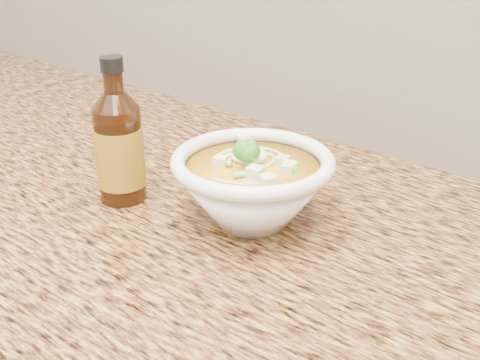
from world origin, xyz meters
The scene contains 3 objects.
counter_slab centered at (0.00, 1.68, 0.88)m, with size 4.00×0.68×0.04m, color olive.
soup_bowl centered at (-0.07, 1.68, 0.95)m, with size 0.20×0.20×0.11m.
hot_sauce_bottle centered at (-0.24, 1.62, 0.97)m, with size 0.08×0.08×0.19m.
Camera 1 is at (0.35, 1.16, 1.27)m, focal length 45.00 mm.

